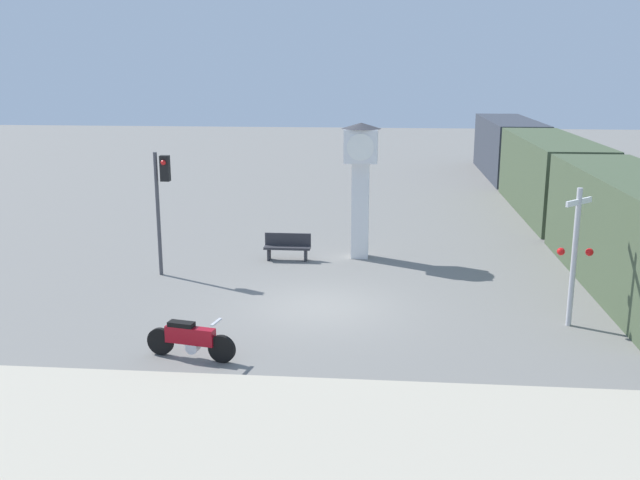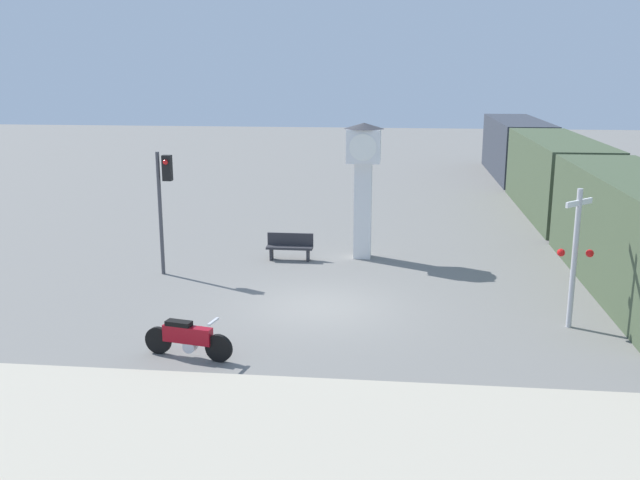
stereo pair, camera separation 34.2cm
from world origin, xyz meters
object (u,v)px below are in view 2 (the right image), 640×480
motorcycle (188,338)px  freight_train (556,176)px  clock_tower (363,169)px  bench (290,246)px  railroad_crossing_signal (575,253)px  traffic_light (164,191)px

motorcycle → freight_train: bearing=68.5°
clock_tower → bench: clock_tower is taller
freight_train → railroad_crossing_signal: size_ratio=9.46×
motorcycle → bench: size_ratio=1.36×
motorcycle → clock_tower: clock_tower is taller
clock_tower → freight_train: bearing=46.4°
clock_tower → bench: (-2.47, -0.60, -2.63)m
railroad_crossing_signal → bench: size_ratio=2.25×
clock_tower → freight_train: 12.15m
traffic_light → bench: traffic_light is taller
motorcycle → traffic_light: bearing=123.5°
motorcycle → traffic_light: traffic_light is taller
freight_train → motorcycle: bearing=-123.3°
freight_train → clock_tower: bearing=-133.6°
freight_train → bench: bearing=-139.1°
railroad_crossing_signal → clock_tower: bearing=131.8°
clock_tower → railroad_crossing_signal: size_ratio=1.30×
motorcycle → traffic_light: 7.39m
clock_tower → motorcycle: bearing=-110.7°
railroad_crossing_signal → bench: 10.05m
clock_tower → traffic_light: (-6.13, -2.78, -0.39)m
motorcycle → railroad_crossing_signal: 9.77m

